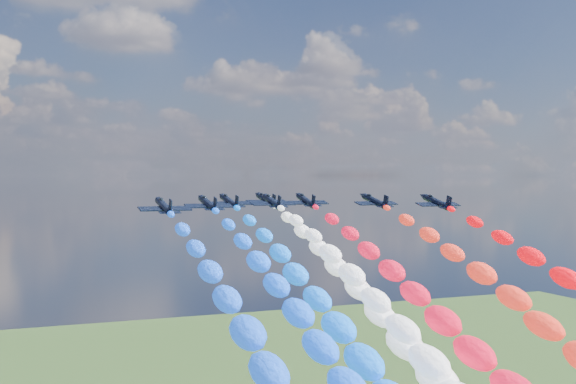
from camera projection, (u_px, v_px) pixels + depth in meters
name	position (u px, v px, depth m)	size (l,w,h in m)	color
jet_0	(164.00, 206.00, 126.77)	(8.79, 11.78, 2.60)	black
jet_1	(208.00, 204.00, 138.60)	(8.79, 11.78, 2.60)	black
jet_2	(229.00, 201.00, 150.66)	(8.79, 11.78, 2.60)	black
trail_2	(351.00, 363.00, 101.26)	(5.59, 103.45, 43.41)	blue
jet_3	(272.00, 202.00, 149.63)	(8.79, 11.78, 2.60)	black
trail_3	(416.00, 364.00, 100.23)	(5.59, 103.45, 43.41)	white
jet_4	(266.00, 200.00, 160.28)	(8.79, 11.78, 2.60)	black
trail_4	(393.00, 346.00, 110.89)	(5.59, 103.45, 43.41)	white
jet_5	(306.00, 201.00, 155.18)	(8.79, 11.78, 2.60)	black
trail_5	(458.00, 355.00, 105.79)	(5.59, 103.45, 43.41)	red
jet_6	(375.00, 201.00, 151.51)	(8.79, 11.78, 2.60)	black
trail_6	(566.00, 361.00, 102.12)	(5.59, 103.45, 43.41)	red
jet_7	(437.00, 202.00, 145.93)	(8.79, 11.78, 2.60)	black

